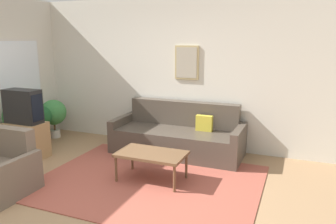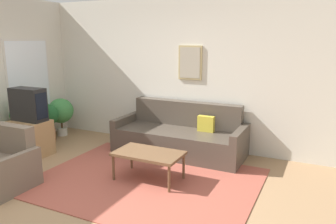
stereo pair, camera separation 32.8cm
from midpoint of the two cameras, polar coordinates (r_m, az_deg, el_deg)
ground_plane at (r=4.32m, az=-13.79°, el=-14.79°), size 16.00×16.00×0.00m
area_rug at (r=4.72m, az=-1.94°, el=-11.88°), size 3.05×2.36×0.01m
wall_back at (r=6.12m, az=1.49°, el=6.88°), size 8.00×0.09×2.70m
couch at (r=5.73m, az=3.79°, el=-4.31°), size 2.25×0.90×0.87m
coffee_table at (r=4.62m, az=-1.37°, el=-7.47°), size 0.95×0.55×0.42m
tv_stand at (r=6.06m, az=-21.28°, el=-4.17°), size 0.65×0.45×0.61m
tv at (r=5.92m, az=-21.71°, el=1.22°), size 0.62×0.28×0.56m
potted_plant_tall at (r=6.42m, az=-22.09°, el=-0.69°), size 0.57×0.57×0.91m
potted_plant_by_window at (r=7.01m, az=-16.89°, el=0.04°), size 0.51×0.51×0.78m
potted_plant_small at (r=6.75m, az=-18.87°, el=-0.98°), size 0.41×0.41×0.72m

